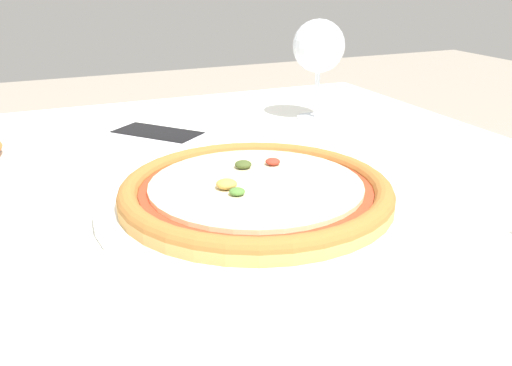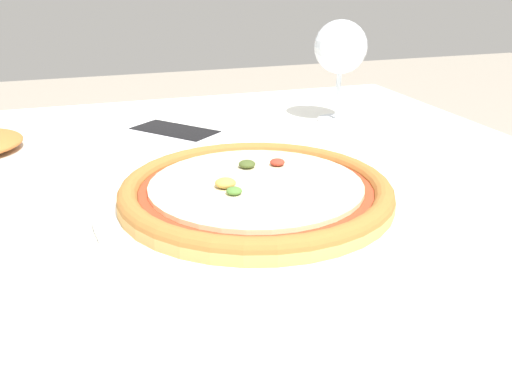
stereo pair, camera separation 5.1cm
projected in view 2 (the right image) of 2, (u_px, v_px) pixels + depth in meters
dining_table at (84, 310)px, 0.58m from camera, size 1.29×1.14×0.75m
pizza_plate at (256, 195)px, 0.61m from camera, size 0.34×0.34×0.04m
wine_glass_far_right at (340, 49)px, 0.91m from camera, size 0.09×0.09×0.16m
cell_phone at (175, 133)px, 0.87m from camera, size 0.15×0.16×0.01m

